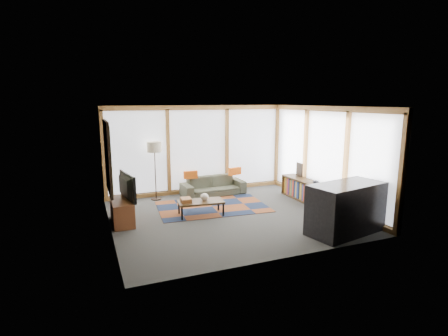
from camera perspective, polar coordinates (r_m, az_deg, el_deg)
name	(u,v)px	position (r m, az deg, el deg)	size (l,w,h in m)	color
ground	(230,216)	(8.52, 1.02, -7.76)	(5.50, 5.50, 0.00)	#30302D
room_envelope	(240,148)	(8.86, 2.58, 3.21)	(5.52, 5.02, 2.62)	#494037
rug	(212,207)	(9.19, -1.91, -6.31)	(2.79, 1.79, 0.01)	brown
sofa	(213,186)	(10.28, -1.79, -2.90)	(1.87, 0.73, 0.54)	#343829
pillow_left	(191,175)	(10.00, -5.47, -1.10)	(0.40, 0.12, 0.22)	#CC5311
pillow_right	(235,171)	(10.45, 1.80, -0.53)	(0.40, 0.12, 0.22)	#CC5311
floor_lamp	(155,171)	(9.86, -11.16, -0.47)	(0.41, 0.41, 1.63)	#322319
coffee_table	(201,208)	(8.50, -3.80, -6.56)	(1.08, 0.54, 0.36)	#32210F
book_stack	(186,200)	(8.37, -6.22, -5.23)	(0.24, 0.30, 0.10)	brown
vase	(204,197)	(8.48, -3.20, -4.72)	(0.20, 0.20, 0.17)	silver
bookshelf	(311,193)	(9.72, 14.01, -3.93)	(0.42, 2.33, 0.58)	#32210F
bowl_a	(326,185)	(9.21, 16.31, -2.66)	(0.21, 0.21, 0.11)	black
bowl_b	(316,182)	(9.53, 14.77, -2.20)	(0.17, 0.17, 0.08)	black
shelf_picture	(299,170)	(10.28, 12.21, -0.25)	(0.04, 0.30, 0.39)	black
tv_console	(122,211)	(8.28, -16.32, -6.82)	(0.45, 1.07, 0.54)	brown
television	(123,187)	(8.12, -16.18, -2.97)	(1.05, 0.14, 0.61)	black
bar_counter	(346,208)	(7.74, 19.29, -6.23)	(1.66, 0.78, 1.05)	black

